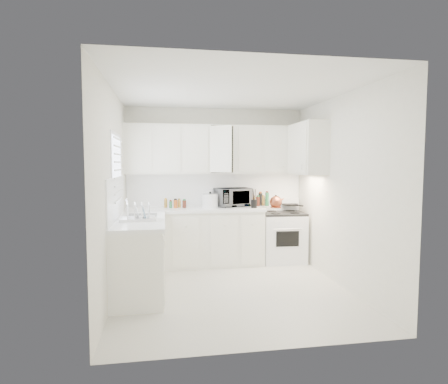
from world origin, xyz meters
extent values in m
plane|color=silver|center=(0.00, 0.00, 0.00)|extent=(3.20, 3.20, 0.00)
plane|color=white|center=(0.00, 0.00, 2.60)|extent=(3.20, 3.20, 0.00)
plane|color=white|center=(0.00, 1.60, 1.30)|extent=(3.00, 0.00, 3.00)
plane|color=white|center=(0.00, -1.60, 1.30)|extent=(3.00, 0.00, 3.00)
plane|color=white|center=(-1.50, 0.00, 1.30)|extent=(0.00, 3.20, 3.20)
plane|color=white|center=(1.50, 0.00, 1.30)|extent=(0.00, 3.20, 3.20)
cube|color=white|center=(-0.39, 1.29, 0.93)|extent=(2.24, 0.64, 0.05)
cube|color=white|center=(-1.19, 0.20, 0.93)|extent=(0.64, 1.62, 0.05)
cube|color=white|center=(0.00, 1.59, 1.23)|extent=(2.98, 0.02, 0.55)
cube|color=white|center=(-1.49, 0.20, 1.23)|extent=(0.02, 1.60, 0.55)
imported|color=gray|center=(0.26, 1.41, 1.14)|extent=(0.63, 0.48, 0.38)
cylinder|color=white|center=(-0.09, 1.52, 1.08)|extent=(0.12, 0.12, 0.27)
cylinder|color=olive|center=(-0.85, 1.42, 1.02)|extent=(0.06, 0.06, 0.13)
cylinder|color=#256F3C|center=(-0.78, 1.33, 1.02)|extent=(0.06, 0.06, 0.13)
cylinder|color=#C05119|center=(-0.70, 1.42, 1.02)|extent=(0.06, 0.06, 0.13)
cylinder|color=gold|center=(-0.62, 1.33, 1.02)|extent=(0.06, 0.06, 0.13)
cylinder|color=#4D2016|center=(-0.55, 1.42, 1.02)|extent=(0.06, 0.06, 0.13)
cylinder|color=#C05119|center=(0.58, 1.46, 1.05)|extent=(0.06, 0.06, 0.19)
cylinder|color=gold|center=(0.64, 1.40, 1.05)|extent=(0.06, 0.06, 0.19)
cylinder|color=#4D2016|center=(0.69, 1.46, 1.05)|extent=(0.06, 0.06, 0.19)
cylinder|color=black|center=(0.74, 1.40, 1.05)|extent=(0.06, 0.06, 0.19)
cylinder|color=olive|center=(0.80, 1.46, 1.05)|extent=(0.06, 0.06, 0.19)
cylinder|color=#256F3C|center=(0.85, 1.40, 1.05)|extent=(0.06, 0.06, 0.19)
camera|label=1|loc=(-0.88, -4.69, 1.68)|focal=29.68mm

